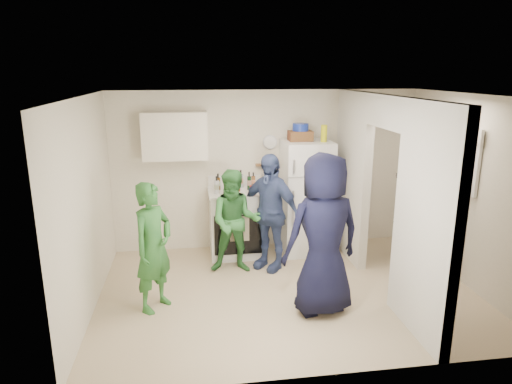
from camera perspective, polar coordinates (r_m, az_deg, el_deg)
floor at (r=6.08m, az=3.97°, el=-12.31°), size 4.80×4.80×0.00m
wall_back at (r=7.24m, az=1.30°, el=2.74°), size 4.80×0.00×4.80m
wall_front at (r=4.07m, az=9.39°, el=-7.41°), size 4.80×0.00×4.80m
wall_left at (r=5.62m, az=-20.44°, el=-1.83°), size 0.00×3.40×3.40m
wall_right at (r=6.56m, az=25.12°, el=0.01°), size 0.00×3.40×3.40m
ceiling at (r=5.41m, az=4.45°, el=11.92°), size 4.80×4.80×0.00m
partition_pier_back at (r=6.98m, az=11.91°, el=1.95°), size 0.12×1.20×2.50m
partition_pier_front at (r=5.05m, az=20.42°, el=-3.70°), size 0.12×1.20×2.50m
partition_header at (r=5.81m, az=16.20°, el=9.61°), size 0.12×1.00×0.40m
stove at (r=7.06m, az=-2.41°, el=-3.85°), size 0.85×0.71×1.02m
upper_cabinet at (r=6.86m, az=-10.10°, el=6.93°), size 0.95×0.34×0.70m
fridge at (r=7.10m, az=6.25°, el=-0.68°), size 0.72×0.70×1.76m
wicker_basket at (r=6.93m, az=5.56°, el=7.00°), size 0.35×0.25×0.15m
blue_bowl at (r=6.91m, az=5.59°, el=8.07°), size 0.24×0.24×0.11m
yellow_cup_stack_top at (r=6.86m, az=8.49°, el=7.26°), size 0.09×0.09×0.25m
wall_clock at (r=7.15m, az=1.75°, el=6.25°), size 0.22×0.02×0.22m
spice_shelf at (r=7.17m, az=1.37°, el=3.44°), size 0.35×0.08×0.03m
nook_window at (r=6.63m, az=24.43°, el=3.79°), size 0.03×0.70×0.80m
nook_window_frame at (r=6.62m, az=24.32°, el=3.79°), size 0.04×0.76×0.86m
nook_valance at (r=6.56m, az=24.46°, el=6.78°), size 0.04×0.82×0.18m
yellow_cup_stack_stove at (r=6.65m, az=-3.30°, el=0.67°), size 0.09×0.09×0.25m
red_cup at (r=6.73m, az=-0.42°, el=0.28°), size 0.09×0.09×0.12m
person_green_left at (r=5.51m, az=-12.71°, el=-6.73°), size 0.65×0.68×1.56m
person_green_center at (r=6.38m, az=-2.61°, el=-3.73°), size 0.79×0.65×1.48m
person_denim at (r=6.46m, az=1.67°, el=-2.53°), size 0.99×0.98×1.68m
person_navy at (r=5.31m, az=8.39°, el=-5.32°), size 1.04×0.78×1.91m
person_nook at (r=6.79m, az=19.03°, el=-2.98°), size 0.62×1.03×1.57m
bottle_a at (r=6.96m, az=-4.77°, el=1.29°), size 0.07×0.07×0.25m
bottle_b at (r=6.78m, az=-3.77°, el=0.92°), size 0.07×0.07×0.25m
bottle_c at (r=6.99m, az=-3.14°, el=1.53°), size 0.07×0.07×0.28m
bottle_d at (r=6.85m, az=-2.29°, el=1.17°), size 0.07×0.07×0.27m
bottle_e at (r=7.06m, az=-1.92°, el=1.66°), size 0.08×0.08×0.28m
bottle_f at (r=6.93m, az=-0.86°, el=1.40°), size 0.06×0.06×0.28m
bottle_g at (r=7.06m, az=-0.33°, el=1.51°), size 0.06×0.06×0.24m
bottle_h at (r=6.73m, az=-4.94°, el=0.88°), size 0.07×0.07×0.27m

